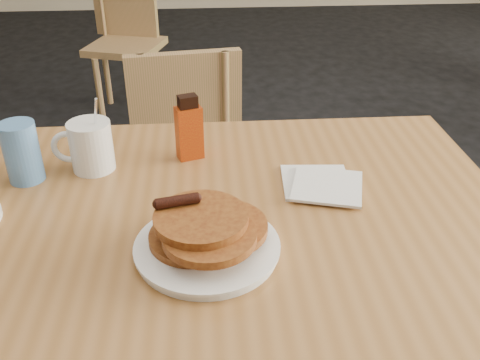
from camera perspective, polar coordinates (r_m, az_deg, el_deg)
The scene contains 8 objects.
main_table at distance 1.06m, azimuth -5.56°, elevation -5.62°, with size 1.35×0.91×0.75m.
chair_main_far at distance 1.78m, azimuth -5.60°, elevation 2.15°, with size 0.42×0.43×0.83m.
chair_wall_extra at distance 3.34m, azimuth -12.14°, elevation 15.72°, with size 0.48×0.49×0.86m.
pancake_plate at distance 0.93m, azimuth -3.58°, elevation -6.21°, with size 0.26×0.26×0.10m.
coffee_mug at distance 1.21m, azimuth -15.74°, elevation 3.58°, with size 0.13×0.09×0.18m.
syrup_bottle at distance 1.22m, azimuth -5.45°, elevation 5.38°, with size 0.07×0.05×0.15m.
napkin_stack at distance 1.14m, azimuth 8.70°, elevation -0.42°, with size 0.18×0.19×0.01m.
blue_tumbler at distance 1.21m, azimuth -22.25°, elevation 2.76°, with size 0.07×0.07×0.13m, color #5182BE.
Camera 1 is at (-0.01, -0.87, 1.34)m, focal length 40.00 mm.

